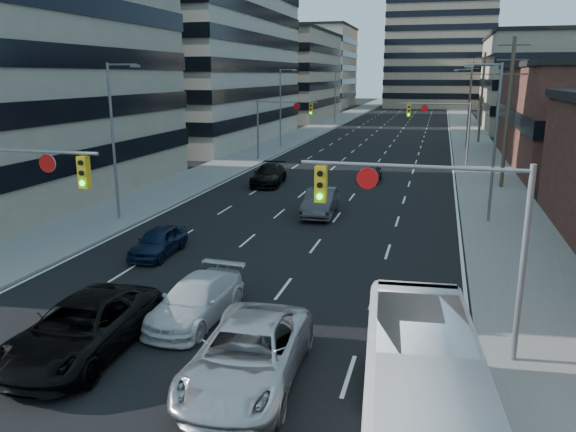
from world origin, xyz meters
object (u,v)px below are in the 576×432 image
at_px(black_pickup, 82,328).
at_px(silver_suv, 248,355).
at_px(transit_bus, 426,430).
at_px(sedan_blue, 158,241).
at_px(white_van, 196,300).

distance_m(black_pickup, silver_suv, 5.44).
xyz_separation_m(transit_bus, sedan_blue, (-12.69, 12.84, -0.81)).
bearing_deg(white_van, silver_suv, -44.83).
relative_size(white_van, silver_suv, 0.82).
bearing_deg(transit_bus, white_van, 134.80).
height_order(black_pickup, silver_suv, black_pickup).
relative_size(black_pickup, silver_suv, 1.00).
bearing_deg(white_van, sedan_blue, 130.49).
distance_m(white_van, sedan_blue, 7.83).
xyz_separation_m(white_van, silver_suv, (3.12, -3.48, 0.12)).
bearing_deg(black_pickup, silver_suv, -5.19).
height_order(white_van, sedan_blue, white_van).
xyz_separation_m(black_pickup, silver_suv, (5.44, -0.27, -0.00)).
bearing_deg(silver_suv, white_van, 128.85).
height_order(silver_suv, transit_bus, transit_bus).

